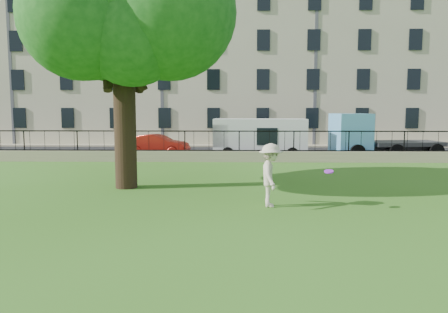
{
  "coord_description": "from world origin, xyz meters",
  "views": [
    {
      "loc": [
        -0.21,
        -11.96,
        2.91
      ],
      "look_at": [
        -0.61,
        3.5,
        1.22
      ],
      "focal_mm": 35.0,
      "sensor_mm": 36.0,
      "label": 1
    }
  ],
  "objects_px": {
    "white_van": "(260,138)",
    "blue_truck": "(385,136)",
    "tree": "(119,1)",
    "frisbee": "(329,171)",
    "red_sedan": "(158,145)",
    "man": "(271,175)"
  },
  "relations": [
    {
      "from": "man",
      "to": "frisbee",
      "type": "height_order",
      "value": "man"
    },
    {
      "from": "red_sedan",
      "to": "frisbee",
      "type": "bearing_deg",
      "value": -145.08
    },
    {
      "from": "red_sedan",
      "to": "blue_truck",
      "type": "distance_m",
      "value": 13.93
    },
    {
      "from": "man",
      "to": "red_sedan",
      "type": "distance_m",
      "value": 15.67
    },
    {
      "from": "tree",
      "to": "frisbee",
      "type": "distance_m",
      "value": 9.52
    },
    {
      "from": "red_sedan",
      "to": "white_van",
      "type": "distance_m",
      "value": 6.47
    },
    {
      "from": "tree",
      "to": "frisbee",
      "type": "relative_size",
      "value": 37.49
    },
    {
      "from": "man",
      "to": "red_sedan",
      "type": "height_order",
      "value": "man"
    },
    {
      "from": "frisbee",
      "to": "blue_truck",
      "type": "relative_size",
      "value": 0.04
    },
    {
      "from": "blue_truck",
      "to": "white_van",
      "type": "bearing_deg",
      "value": 172.4
    },
    {
      "from": "man",
      "to": "frisbee",
      "type": "relative_size",
      "value": 7.04
    },
    {
      "from": "tree",
      "to": "blue_truck",
      "type": "height_order",
      "value": "tree"
    },
    {
      "from": "blue_truck",
      "to": "red_sedan",
      "type": "bearing_deg",
      "value": 168.28
    },
    {
      "from": "white_van",
      "to": "man",
      "type": "bearing_deg",
      "value": -90.4
    },
    {
      "from": "white_van",
      "to": "blue_truck",
      "type": "distance_m",
      "value": 7.51
    },
    {
      "from": "tree",
      "to": "red_sedan",
      "type": "bearing_deg",
      "value": 93.7
    },
    {
      "from": "frisbee",
      "to": "blue_truck",
      "type": "xyz_separation_m",
      "value": [
        6.27,
        13.85,
        0.2
      ]
    },
    {
      "from": "tree",
      "to": "blue_truck",
      "type": "xyz_separation_m",
      "value": [
        13.14,
        10.39,
        -5.41
      ]
    },
    {
      "from": "frisbee",
      "to": "white_van",
      "type": "xyz_separation_m",
      "value": [
        -1.24,
        13.85,
        0.04
      ]
    },
    {
      "from": "blue_truck",
      "to": "man",
      "type": "bearing_deg",
      "value": -128.0
    },
    {
      "from": "white_van",
      "to": "blue_truck",
      "type": "height_order",
      "value": "blue_truck"
    },
    {
      "from": "man",
      "to": "white_van",
      "type": "bearing_deg",
      "value": -0.63
    }
  ]
}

